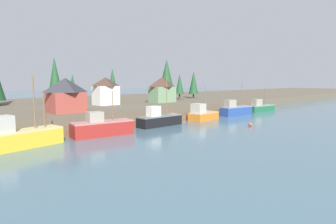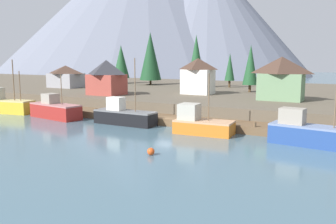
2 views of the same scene
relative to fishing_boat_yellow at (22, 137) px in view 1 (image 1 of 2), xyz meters
The scene contains 20 objects.
ground_plane 36.66m from the fishing_boat_yellow, 37.54° to the left, with size 400.00×400.00×1.00m, color #476675.
dock 29.36m from the fishing_boat_yellow, ahead, with size 80.00×4.00×1.60m.
shoreline_bank 44.94m from the fishing_boat_yellow, 49.76° to the left, with size 400.00×56.00×2.50m, color brown.
fishing_boat_yellow is the anchor object (origin of this frame).
fishing_boat_red 11.13m from the fishing_boat_yellow, ahead, with size 9.43×4.24×6.70m.
fishing_boat_black 23.39m from the fishing_boat_yellow, ahead, with size 8.95×2.63×9.03m.
fishing_boat_orange 35.09m from the fishing_boat_yellow, ahead, with size 7.16×3.61×7.25m.
fishing_boat_blue 47.48m from the fishing_boat_yellow, ahead, with size 8.99×3.69×7.80m.
fishing_boat_green 59.70m from the fishing_boat_yellow, ahead, with size 9.34×3.61×6.36m.
house_white 33.37m from the fishing_boat_yellow, 40.83° to the left, with size 5.59×4.21×6.54m.
house_red 17.28m from the fishing_boat_yellow, 47.93° to the left, with size 6.09×5.07×6.22m.
house_green 44.83m from the fishing_boat_yellow, 24.71° to the left, with size 6.93×4.28×6.76m.
conifer_near_left 75.90m from the fishing_boat_yellow, 32.72° to the left, with size 3.09×3.09×9.85m.
conifer_near_right 65.63m from the fishing_boat_yellow, 22.44° to the left, with size 3.15×3.15×8.95m.
conifer_mid_left 62.93m from the fishing_boat_yellow, 30.01° to the left, with size 5.64×5.64×12.90m.
conifer_back_left 57.52m from the fishing_boat_yellow, 24.21° to the left, with size 2.60×2.60×7.89m.
conifer_back_right 40.34m from the fishing_boat_yellow, 62.20° to the left, with size 3.77×3.77×11.72m.
conifer_centre 46.68m from the fishing_boat_yellow, 57.38° to the left, with size 2.22×2.22×7.70m.
conifer_far_left 44.54m from the fishing_boat_yellow, 42.86° to the left, with size 2.90×2.90×9.15m.
channel_buoy 36.65m from the fishing_boat_yellow, 17.25° to the right, with size 0.70×0.70×0.70m, color #E04C19.
Camera 1 is at (-39.42, -39.09, 8.13)m, focal length 30.02 mm.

